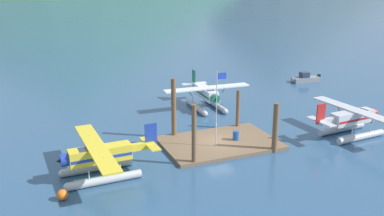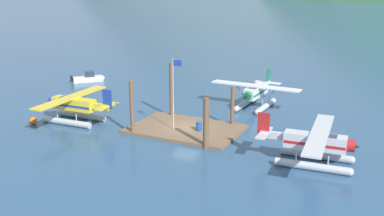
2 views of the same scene
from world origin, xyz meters
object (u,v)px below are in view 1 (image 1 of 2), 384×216
object	(u,v)px
seaplane_yellow_port_aft	(100,159)
flagpole	(218,101)
mooring_buoy	(62,195)
seaplane_white_bow_right	(206,96)
fuel_drum	(236,136)
boat_grey_open_east	(305,79)
seaplane_silver_stbd_aft	(352,121)

from	to	relation	value
seaplane_yellow_port_aft	flagpole	bearing A→B (deg)	8.94
seaplane_yellow_port_aft	mooring_buoy	bearing A→B (deg)	-141.78
mooring_buoy	seaplane_white_bow_right	distance (m)	24.35
fuel_drum	boat_grey_open_east	xyz separation A→B (m)	(21.09, 17.74, -0.25)
seaplane_yellow_port_aft	fuel_drum	bearing A→B (deg)	10.25
flagpole	seaplane_yellow_port_aft	xyz separation A→B (m)	(-10.86, -1.71, -2.98)
mooring_buoy	seaplane_white_bow_right	bearing A→B (deg)	41.17
seaplane_silver_stbd_aft	mooring_buoy	bearing A→B (deg)	-175.37
fuel_drum	seaplane_yellow_port_aft	bearing A→B (deg)	-169.75
seaplane_yellow_port_aft	boat_grey_open_east	size ratio (longest dim) A/B	2.13
flagpole	seaplane_silver_stbd_aft	world-z (taller)	flagpole
seaplane_yellow_port_aft	boat_grey_open_east	distance (m)	39.73
seaplane_white_bow_right	boat_grey_open_east	size ratio (longest dim) A/B	2.14
seaplane_white_bow_right	boat_grey_open_east	distance (m)	20.31
mooring_buoy	seaplane_yellow_port_aft	xyz separation A→B (m)	(3.22, 2.53, 1.19)
seaplane_white_bow_right	seaplane_yellow_port_aft	bearing A→B (deg)	-138.23
seaplane_silver_stbd_aft	boat_grey_open_east	bearing A→B (deg)	64.59
mooring_buoy	seaplane_silver_stbd_aft	distance (m)	27.89
fuel_drum	boat_grey_open_east	bearing A→B (deg)	40.07
seaplane_silver_stbd_aft	boat_grey_open_east	xyz separation A→B (m)	(9.69, 20.41, -1.09)
seaplane_white_bow_right	boat_grey_open_east	world-z (taller)	seaplane_white_bow_right
fuel_drum	seaplane_white_bow_right	xyz separation A→B (m)	(1.93, 11.10, 0.84)
seaplane_silver_stbd_aft	fuel_drum	bearing A→B (deg)	166.83
seaplane_silver_stbd_aft	boat_grey_open_east	size ratio (longest dim) A/B	2.14
mooring_buoy	seaplane_white_bow_right	xyz separation A→B (m)	(18.31, 16.01, 1.19)
seaplane_silver_stbd_aft	seaplane_yellow_port_aft	bearing A→B (deg)	179.33
fuel_drum	seaplane_silver_stbd_aft	world-z (taller)	seaplane_silver_stbd_aft
mooring_buoy	boat_grey_open_east	size ratio (longest dim) A/B	0.16
seaplane_white_bow_right	boat_grey_open_east	xyz separation A→B (m)	(19.16, 6.64, -1.09)
fuel_drum	mooring_buoy	distance (m)	17.10
flagpole	seaplane_silver_stbd_aft	bearing A→B (deg)	-8.29
fuel_drum	mooring_buoy	bearing A→B (deg)	-163.30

